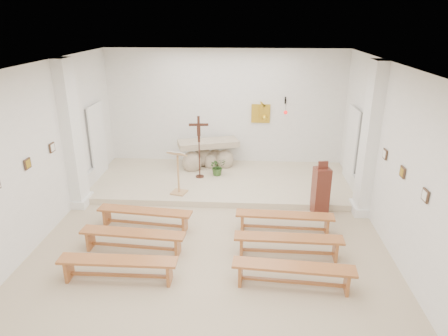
# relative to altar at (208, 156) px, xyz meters

# --- Properties ---
(ground) EXTENTS (7.00, 10.00, 0.00)m
(ground) POSITION_rel_altar_xyz_m (0.48, -4.39, -0.49)
(ground) COLOR tan
(ground) RESTS_ON ground
(wall_left) EXTENTS (0.02, 10.00, 3.50)m
(wall_left) POSITION_rel_altar_xyz_m (-3.01, -4.39, 1.26)
(wall_left) COLOR white
(wall_left) RESTS_ON ground
(wall_right) EXTENTS (0.02, 10.00, 3.50)m
(wall_right) POSITION_rel_altar_xyz_m (3.97, -4.39, 1.26)
(wall_right) COLOR white
(wall_right) RESTS_ON ground
(wall_back) EXTENTS (7.00, 0.02, 3.50)m
(wall_back) POSITION_rel_altar_xyz_m (0.48, 0.60, 1.26)
(wall_back) COLOR white
(wall_back) RESTS_ON ground
(ceiling) EXTENTS (7.00, 10.00, 0.02)m
(ceiling) POSITION_rel_altar_xyz_m (0.48, -4.39, 3.00)
(ceiling) COLOR silver
(ceiling) RESTS_ON wall_back
(sanctuary_platform) EXTENTS (6.98, 3.00, 0.15)m
(sanctuary_platform) POSITION_rel_altar_xyz_m (0.48, -0.89, -0.42)
(sanctuary_platform) COLOR beige
(sanctuary_platform) RESTS_ON ground
(pilaster_left) EXTENTS (0.26, 0.55, 3.50)m
(pilaster_left) POSITION_rel_altar_xyz_m (-2.89, -2.39, 1.26)
(pilaster_left) COLOR white
(pilaster_left) RESTS_ON ground
(pilaster_right) EXTENTS (0.26, 0.55, 3.50)m
(pilaster_right) POSITION_rel_altar_xyz_m (3.85, -2.39, 1.26)
(pilaster_right) COLOR white
(pilaster_right) RESTS_ON ground
(gold_wall_relief) EXTENTS (0.55, 0.04, 0.55)m
(gold_wall_relief) POSITION_rel_altar_xyz_m (1.53, 0.57, 1.16)
(gold_wall_relief) COLOR gold
(gold_wall_relief) RESTS_ON wall_back
(sanctuary_lamp) EXTENTS (0.11, 0.36, 0.44)m
(sanctuary_lamp) POSITION_rel_altar_xyz_m (2.23, 0.31, 1.32)
(sanctuary_lamp) COLOR black
(sanctuary_lamp) RESTS_ON wall_back
(station_frame_left_mid) EXTENTS (0.03, 0.20, 0.20)m
(station_frame_left_mid) POSITION_rel_altar_xyz_m (-2.99, -4.19, 1.23)
(station_frame_left_mid) COLOR #412B1C
(station_frame_left_mid) RESTS_ON wall_left
(station_frame_left_rear) EXTENTS (0.03, 0.20, 0.20)m
(station_frame_left_rear) POSITION_rel_altar_xyz_m (-2.99, -3.19, 1.23)
(station_frame_left_rear) COLOR #412B1C
(station_frame_left_rear) RESTS_ON wall_left
(station_frame_right_front) EXTENTS (0.03, 0.20, 0.20)m
(station_frame_right_front) POSITION_rel_altar_xyz_m (3.95, -5.19, 1.23)
(station_frame_right_front) COLOR #412B1C
(station_frame_right_front) RESTS_ON wall_right
(station_frame_right_mid) EXTENTS (0.03, 0.20, 0.20)m
(station_frame_right_mid) POSITION_rel_altar_xyz_m (3.95, -4.19, 1.23)
(station_frame_right_mid) COLOR #412B1C
(station_frame_right_mid) RESTS_ON wall_right
(station_frame_right_rear) EXTENTS (0.03, 0.20, 0.20)m
(station_frame_right_rear) POSITION_rel_altar_xyz_m (3.95, -3.19, 1.23)
(station_frame_right_rear) COLOR #412B1C
(station_frame_right_rear) RESTS_ON wall_right
(radiator_left) EXTENTS (0.10, 0.85, 0.52)m
(radiator_left) POSITION_rel_altar_xyz_m (-2.95, -1.69, -0.22)
(radiator_left) COLOR silver
(radiator_left) RESTS_ON ground
(radiator_right) EXTENTS (0.10, 0.85, 0.52)m
(radiator_right) POSITION_rel_altar_xyz_m (3.91, -1.69, -0.22)
(radiator_right) COLOR silver
(radiator_right) RESTS_ON ground
(altar) EXTENTS (1.85, 1.15, 0.89)m
(altar) POSITION_rel_altar_xyz_m (0.00, 0.00, 0.00)
(altar) COLOR #BEAE91
(altar) RESTS_ON sanctuary_platform
(lectern) EXTENTS (0.48, 0.44, 1.16)m
(lectern) POSITION_rel_altar_xyz_m (-0.54, -1.93, 0.23)
(lectern) COLOR tan
(lectern) RESTS_ON sanctuary_platform
(crucifix_stand) EXTENTS (0.52, 0.23, 1.73)m
(crucifix_stand) POSITION_rel_altar_xyz_m (-0.14, -0.82, 0.66)
(crucifix_stand) COLOR #3D1E13
(crucifix_stand) RESTS_ON sanctuary_platform
(potted_plant) EXTENTS (0.58, 0.55, 0.50)m
(potted_plant) POSITION_rel_altar_xyz_m (0.34, -0.63, -0.09)
(potted_plant) COLOR #305321
(potted_plant) RESTS_ON sanctuary_platform
(donation_pedestal) EXTENTS (0.40, 0.40, 1.29)m
(donation_pedestal) POSITION_rel_altar_xyz_m (2.87, -2.49, 0.08)
(donation_pedestal) COLOR maroon
(donation_pedestal) RESTS_ON ground
(bench_left_front) EXTENTS (2.08, 0.55, 0.43)m
(bench_left_front) POSITION_rel_altar_xyz_m (-1.02, -3.46, -0.17)
(bench_left_front) COLOR #AD6232
(bench_left_front) RESTS_ON ground
(bench_right_front) EXTENTS (2.07, 0.41, 0.43)m
(bench_right_front) POSITION_rel_altar_xyz_m (1.98, -3.46, -0.17)
(bench_right_front) COLOR #AD6232
(bench_right_front) RESTS_ON ground
(bench_left_second) EXTENTS (2.08, 0.48, 0.43)m
(bench_left_second) POSITION_rel_altar_xyz_m (-1.02, -4.40, -0.17)
(bench_left_second) COLOR #AD6232
(bench_left_second) RESTS_ON ground
(bench_right_second) EXTENTS (2.06, 0.37, 0.43)m
(bench_right_second) POSITION_rel_altar_xyz_m (1.98, -4.40, -0.17)
(bench_right_second) COLOR #AD6232
(bench_right_second) RESTS_ON ground
(bench_left_third) EXTENTS (2.06, 0.33, 0.43)m
(bench_left_third) POSITION_rel_altar_xyz_m (-1.02, -5.33, -0.17)
(bench_left_third) COLOR #AD6232
(bench_left_third) RESTS_ON ground
(bench_right_third) EXTENTS (2.08, 0.48, 0.43)m
(bench_right_third) POSITION_rel_altar_xyz_m (1.98, -5.33, -0.17)
(bench_right_third) COLOR #AD6232
(bench_right_third) RESTS_ON ground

